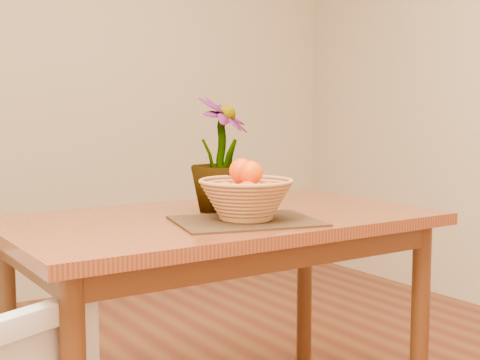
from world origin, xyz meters
TOP-DOWN VIEW (x-y plane):
  - wall_back at (0.00, 2.25)m, footprint 4.00×0.02m
  - table at (0.00, 0.30)m, footprint 1.40×0.80m
  - placemat at (-0.00, 0.14)m, footprint 0.50×0.42m
  - wicker_basket at (-0.00, 0.14)m, footprint 0.29×0.29m
  - orange_pile at (-0.00, 0.14)m, footprint 0.18×0.19m
  - potted_plant at (0.05, 0.37)m, footprint 0.31×0.31m

SIDE VIEW (x-z plane):
  - table at x=0.00m, z-range 0.29..1.04m
  - placemat at x=0.00m, z-range 0.75..0.76m
  - wicker_basket at x=0.00m, z-range 0.76..0.88m
  - orange_pile at x=0.00m, z-range 0.79..0.93m
  - potted_plant at x=0.05m, z-range 0.75..1.14m
  - wall_back at x=0.00m, z-range 0.00..2.70m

